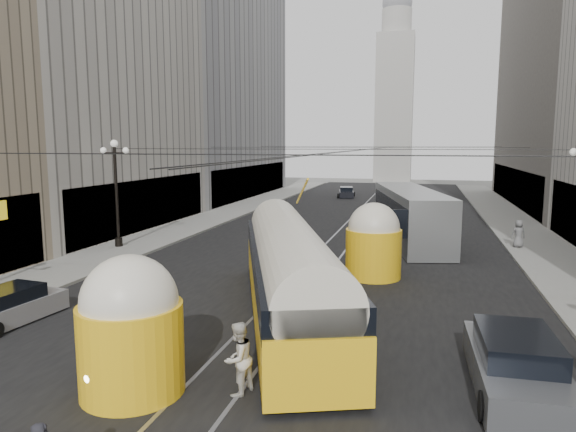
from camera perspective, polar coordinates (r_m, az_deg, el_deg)
The scene contains 17 objects.
road at distance 42.11m, azimuth 7.70°, elevation -0.63°, with size 20.00×85.00×0.02m, color black.
sidewalk_left at distance 48.36m, azimuth -6.01°, elevation 0.61°, with size 4.00×72.00×0.15m, color gray.
sidewalk_right at distance 45.79m, azimuth 23.34°, elevation -0.43°, with size 4.00×72.00×0.15m, color gray.
rail_left at distance 42.20m, azimuth 6.69°, elevation -0.59°, with size 0.12×85.00×0.04m, color gray.
rail_right at distance 42.02m, azimuth 8.72°, elevation -0.67°, with size 0.12×85.00×0.04m, color gray.
building_left_far at distance 62.62m, azimuth -9.28°, elevation 15.29°, with size 12.60×28.60×28.60m.
distant_tower at distance 89.40m, azimuth 11.78°, elevation 13.43°, with size 6.00×6.00×31.36m.
lamppost_left_mid at distance 32.22m, azimuth -18.55°, elevation 3.09°, with size 1.86×0.44×6.37m.
catenary at distance 40.62m, azimuth 7.85°, elevation 7.39°, with size 25.00×72.00×0.23m.
streetcar at distance 18.57m, azimuth 0.11°, elevation -6.04°, with size 7.44×15.62×3.62m.
city_bus at distance 34.22m, azimuth 13.39°, elevation 0.35°, with size 5.57×13.64×3.36m.
sedan_silver at distance 20.82m, azimuth -28.67°, elevation -8.90°, with size 2.03×4.16×1.27m.
sedan_grey at distance 14.72m, azimuth 23.98°, elevation -14.95°, with size 2.18×4.99×1.56m.
sedan_white_far at distance 55.64m, azimuth 12.76°, elevation 2.04°, with size 3.00×5.05×1.49m.
sedan_dark_far at distance 61.04m, azimuth 6.49°, elevation 2.60°, with size 2.28×4.18×1.25m.
pedestrian_crossing_b at distance 13.42m, azimuth -5.57°, elevation -15.49°, with size 0.91×0.71×1.87m, color silver.
pedestrian_sidewalk_right at distance 33.52m, azimuth 24.24°, elevation -1.80°, with size 0.80×0.49×1.65m, color slate.
Camera 1 is at (5.06, -8.83, 6.28)m, focal length 32.00 mm.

